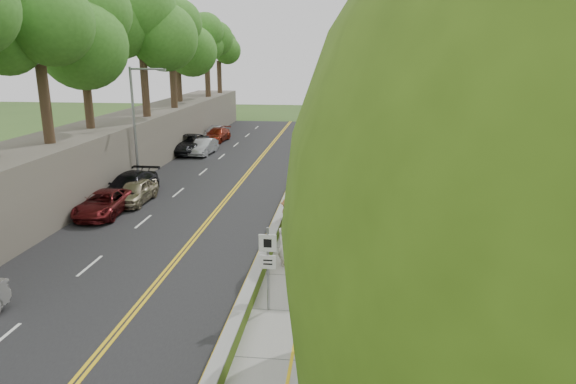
# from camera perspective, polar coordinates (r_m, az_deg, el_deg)

# --- Properties ---
(ground) EXTENTS (140.00, 140.00, 0.00)m
(ground) POSITION_cam_1_polar(r_m,az_deg,el_deg) (21.65, -3.76, -9.14)
(ground) COLOR #33511E
(ground) RESTS_ON ground
(road) EXTENTS (11.20, 66.00, 0.04)m
(road) POSITION_cam_1_polar(r_m,az_deg,el_deg) (36.65, -7.95, 1.07)
(road) COLOR black
(road) RESTS_ON ground
(sidewalk) EXTENTS (4.20, 66.00, 0.05)m
(sidewalk) POSITION_cam_1_polar(r_m,az_deg,el_deg) (35.54, 4.57, 0.73)
(sidewalk) COLOR gray
(sidewalk) RESTS_ON ground
(jersey_barrier) EXTENTS (0.42, 66.00, 0.60)m
(jersey_barrier) POSITION_cam_1_polar(r_m,az_deg,el_deg) (35.61, 0.87, 1.27)
(jersey_barrier) COLOR #98EE13
(jersey_barrier) RESTS_ON ground
(rock_embankment) EXTENTS (5.00, 66.00, 4.00)m
(rock_embankment) POSITION_cam_1_polar(r_m,az_deg,el_deg) (39.03, -19.70, 4.17)
(rock_embankment) COLOR #595147
(rock_embankment) RESTS_ON ground
(chainlink_fence) EXTENTS (0.04, 66.00, 2.00)m
(chainlink_fence) POSITION_cam_1_polar(r_m,az_deg,el_deg) (35.30, 8.01, 2.16)
(chainlink_fence) COLOR slate
(chainlink_fence) RESTS_ON ground
(trees_embankment) EXTENTS (6.40, 66.00, 13.00)m
(trees_embankment) POSITION_cam_1_polar(r_m,az_deg,el_deg) (38.21, -20.18, 16.76)
(trees_embankment) COLOR #3C7E24
(trees_embankment) RESTS_ON rock_embankment
(trees_fenceside) EXTENTS (7.00, 66.00, 14.00)m
(trees_fenceside) POSITION_cam_1_polar(r_m,az_deg,el_deg) (34.60, 12.36, 11.75)
(trees_fenceside) COLOR #4F771B
(trees_fenceside) RESTS_ON ground
(streetlight) EXTENTS (2.52, 0.22, 8.00)m
(streetlight) POSITION_cam_1_polar(r_m,az_deg,el_deg) (36.48, -16.42, 7.93)
(streetlight) COLOR gray
(streetlight) RESTS_ON ground
(signpost) EXTENTS (0.62, 0.09, 3.10)m
(signpost) POSITION_cam_1_polar(r_m,az_deg,el_deg) (17.98, -2.25, -7.58)
(signpost) COLOR gray
(signpost) RESTS_ON sidewalk
(construction_barrel) EXTENTS (0.59, 0.59, 0.96)m
(construction_barrel) POSITION_cam_1_polar(r_m,az_deg,el_deg) (46.16, 5.64, 4.75)
(construction_barrel) COLOR #D84400
(construction_barrel) RESTS_ON sidewalk
(concrete_block) EXTENTS (1.29, 1.00, 0.82)m
(concrete_block) POSITION_cam_1_polar(r_m,az_deg,el_deg) (17.58, 7.84, -13.72)
(concrete_block) COLOR gray
(concrete_block) RESTS_ON sidewalk
(car_2) EXTENTS (2.39, 4.86, 1.33)m
(car_2) POSITION_cam_1_polar(r_m,az_deg,el_deg) (30.67, -19.78, -1.20)
(car_2) COLOR #5A1315
(car_2) RESTS_ON road
(car_3) EXTENTS (2.43, 5.55, 1.59)m
(car_3) POSITION_cam_1_polar(r_m,az_deg,el_deg) (33.45, -17.18, 0.59)
(car_3) COLOR black
(car_3) RESTS_ON road
(car_4) EXTENTS (1.71, 4.15, 1.41)m
(car_4) POSITION_cam_1_polar(r_m,az_deg,el_deg) (32.50, -16.59, 0.05)
(car_4) COLOR gray
(car_4) RESTS_ON road
(car_5) EXTENTS (1.73, 4.28, 1.38)m
(car_5) POSITION_cam_1_polar(r_m,az_deg,el_deg) (46.62, -9.35, 4.97)
(car_5) COLOR #ACAEB3
(car_5) RESTS_ON road
(car_6) EXTENTS (2.84, 5.97, 1.65)m
(car_6) POSITION_cam_1_polar(r_m,az_deg,el_deg) (47.62, -11.02, 5.27)
(car_6) COLOR black
(car_6) RESTS_ON road
(car_7) EXTENTS (2.27, 4.81, 1.36)m
(car_7) POSITION_cam_1_polar(r_m,az_deg,el_deg) (53.28, -7.91, 6.30)
(car_7) COLOR maroon
(car_7) RESTS_ON road
(car_8) EXTENTS (1.85, 4.52, 1.53)m
(car_8) POSITION_cam_1_polar(r_m,az_deg,el_deg) (54.43, -8.19, 6.57)
(car_8) COLOR silver
(car_8) RESTS_ON road
(painter_0) EXTENTS (0.66, 0.95, 1.86)m
(painter_0) POSITION_cam_1_polar(r_m,az_deg,el_deg) (21.99, 0.40, -5.94)
(painter_0) COLOR gold
(painter_0) RESTS_ON sidewalk
(painter_1) EXTENTS (0.62, 0.74, 1.72)m
(painter_1) POSITION_cam_1_polar(r_m,az_deg,el_deg) (22.06, -0.56, -6.06)
(painter_1) COLOR silver
(painter_1) RESTS_ON sidewalk
(painter_2) EXTENTS (0.81, 0.94, 1.66)m
(painter_2) POSITION_cam_1_polar(r_m,az_deg,el_deg) (25.16, 1.21, -3.40)
(painter_2) COLOR black
(painter_2) RESTS_ON sidewalk
(painter_3) EXTENTS (1.00, 1.28, 1.73)m
(painter_3) POSITION_cam_1_polar(r_m,az_deg,el_deg) (26.09, -0.13, -2.61)
(painter_3) COLOR #9E5F34
(painter_3) RESTS_ON sidewalk
(person_far) EXTENTS (0.98, 0.51, 1.60)m
(person_far) POSITION_cam_1_polar(r_m,az_deg,el_deg) (40.90, 6.74, 3.80)
(person_far) COLOR black
(person_far) RESTS_ON sidewalk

